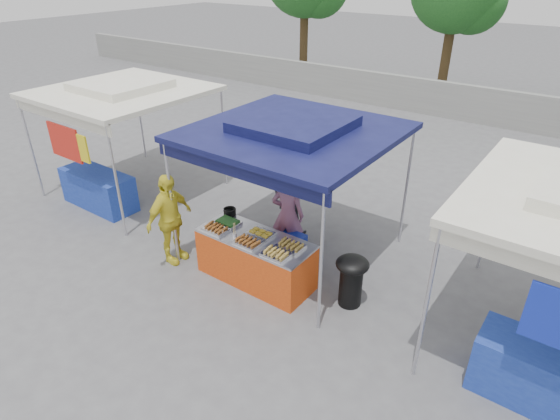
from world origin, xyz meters
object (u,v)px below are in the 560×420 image
Objects in this scene: vendor_table at (256,259)px; helper_man at (290,197)px; cooking_pot at (230,212)px; wok_burner at (351,277)px; vendor_woman at (288,215)px; customer_person at (170,219)px.

vendor_table is 1.78m from helper_man.
cooking_pot is 0.15× the size of helper_man.
cooking_pot is 2.47m from wok_burner.
customer_person is (-1.57, -1.37, 0.03)m from vendor_woman.
helper_man is (-0.45, 0.72, -0.06)m from vendor_woman.
helper_man is 2.37m from customer_person.
helper_man is (-0.47, 1.68, 0.34)m from vendor_table.
helper_man reaches higher than wok_burner.
cooking_pot reaches higher than wok_burner.
vendor_woman is 1.07× the size of helper_man.
customer_person is (-1.59, -0.41, 0.42)m from vendor_table.
customer_person reaches higher than cooking_pot.
vendor_woman is (0.81, 0.64, -0.09)m from cooking_pot.
vendor_woman is at bearing 38.25° from cooking_pot.
customer_person is at bearing -144.11° from wok_burner.
wok_burner is at bearing 1.37° from cooking_pot.
vendor_woman is (-1.62, 0.58, 0.30)m from wok_burner.
wok_burner is (2.44, 0.06, -0.39)m from cooking_pot.
vendor_woman reaches higher than helper_man.
helper_man is at bearing 169.92° from wok_burner.
helper_man is (-2.08, 1.30, 0.24)m from wok_burner.
vendor_table is at bearing -76.21° from customer_person.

